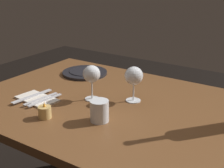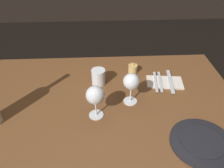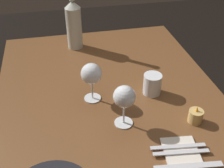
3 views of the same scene
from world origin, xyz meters
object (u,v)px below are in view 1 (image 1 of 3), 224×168
(wine_glass_right, at_px, (134,77))
(fork_outer, at_px, (45,100))
(water_tumbler, at_px, (99,112))
(dinner_plate, at_px, (85,73))
(votive_candle, at_px, (45,112))
(table_knife, at_px, (32,96))
(wine_glass_left, at_px, (92,75))
(fork_inner, at_px, (41,99))
(folded_napkin, at_px, (37,99))

(wine_glass_right, xyz_separation_m, fork_outer, (0.32, 0.23, -0.10))
(water_tumbler, bearing_deg, dinner_plate, -46.25)
(water_tumbler, relative_size, votive_candle, 1.26)
(wine_glass_right, bearing_deg, water_tumbler, 87.28)
(table_knife, bearing_deg, votive_candle, 149.83)
(wine_glass_left, xyz_separation_m, fork_inner, (0.18, 0.14, -0.10))
(dinner_plate, distance_m, fork_outer, 0.42)
(water_tumbler, distance_m, fork_outer, 0.31)
(wine_glass_right, height_order, water_tumbler, wine_glass_right)
(fork_outer, xyz_separation_m, table_knife, (0.08, 0.00, 0.00))
(folded_napkin, bearing_deg, fork_outer, 180.00)
(votive_candle, height_order, folded_napkin, votive_candle)
(votive_candle, xyz_separation_m, fork_outer, (0.11, -0.11, -0.01))
(wine_glass_right, relative_size, fork_outer, 0.88)
(votive_candle, distance_m, dinner_plate, 0.56)
(fork_inner, relative_size, fork_outer, 1.00)
(water_tumbler, xyz_separation_m, folded_napkin, (0.35, -0.01, -0.03))
(dinner_plate, height_order, fork_inner, dinner_plate)
(folded_napkin, bearing_deg, wine_glass_right, -148.10)
(water_tumbler, xyz_separation_m, fork_outer, (0.30, -0.01, -0.03))
(wine_glass_right, distance_m, table_knife, 0.47)
(wine_glass_left, relative_size, fork_outer, 0.88)
(wine_glass_right, bearing_deg, fork_outer, 35.79)
(wine_glass_right, relative_size, votive_candle, 2.37)
(votive_candle, bearing_deg, dinner_plate, -68.13)
(wine_glass_right, height_order, table_knife, wine_glass_right)
(water_tumbler, distance_m, folded_napkin, 0.36)
(dinner_plate, relative_size, table_knife, 1.18)
(votive_candle, xyz_separation_m, folded_napkin, (0.16, -0.11, -0.02))
(fork_outer, bearing_deg, table_knife, 0.00)
(votive_candle, relative_size, dinner_plate, 0.27)
(fork_inner, distance_m, fork_outer, 0.02)
(water_tumbler, bearing_deg, votive_candle, 26.46)
(wine_glass_left, distance_m, wine_glass_right, 0.18)
(table_knife, bearing_deg, water_tumbler, 178.03)
(wine_glass_left, height_order, fork_inner, wine_glass_left)
(votive_candle, distance_m, table_knife, 0.22)
(water_tumbler, height_order, fork_outer, water_tumbler)
(folded_napkin, distance_m, fork_inner, 0.03)
(dinner_plate, xyz_separation_m, fork_outer, (-0.10, 0.41, 0.00))
(wine_glass_left, xyz_separation_m, dinner_plate, (0.25, -0.27, -0.11))
(water_tumbler, bearing_deg, folded_napkin, -2.14)
(dinner_plate, height_order, table_knife, dinner_plate)
(votive_candle, bearing_deg, water_tumbler, -153.54)
(folded_napkin, relative_size, fork_outer, 1.12)
(wine_glass_left, bearing_deg, fork_outer, 42.86)
(fork_inner, bearing_deg, wine_glass_right, -146.26)
(fork_inner, xyz_separation_m, table_knife, (0.05, 0.00, 0.00))
(water_tumbler, relative_size, dinner_plate, 0.34)
(wine_glass_left, xyz_separation_m, folded_napkin, (0.20, 0.14, -0.11))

